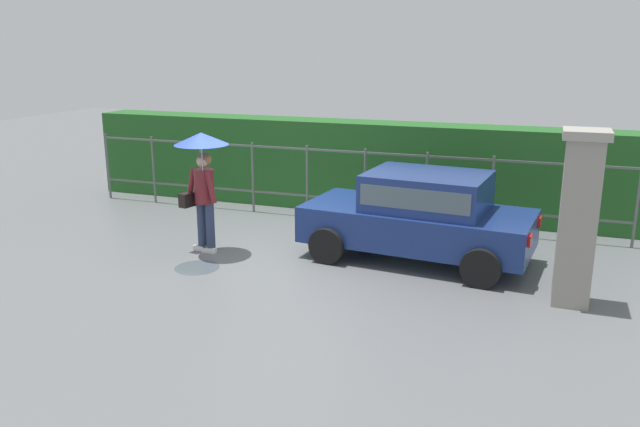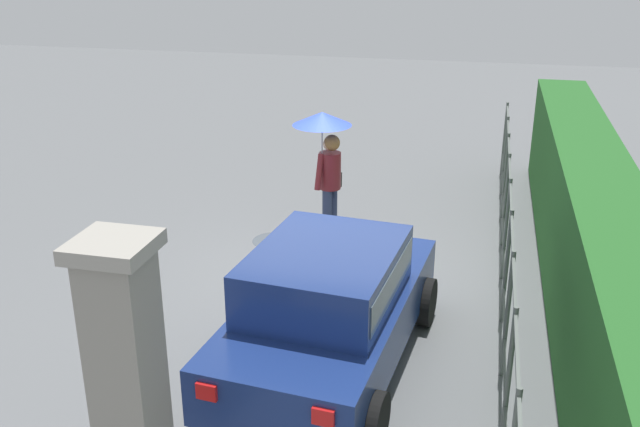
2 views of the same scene
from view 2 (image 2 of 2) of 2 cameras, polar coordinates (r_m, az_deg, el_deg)
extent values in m
plane|color=slate|center=(10.26, 0.45, -4.87)|extent=(40.00, 40.00, 0.00)
cube|color=navy|center=(7.94, 0.84, -8.41)|extent=(3.84, 1.99, 0.60)
cube|color=navy|center=(7.54, 0.51, -4.96)|extent=(2.03, 1.62, 0.60)
cube|color=#4C5B66|center=(7.53, 0.51, -4.83)|extent=(1.88, 1.62, 0.33)
cylinder|color=black|center=(9.36, -1.67, -5.51)|extent=(0.61, 0.24, 0.60)
cylinder|color=black|center=(8.97, 8.51, -7.02)|extent=(0.61, 0.24, 0.60)
cylinder|color=black|center=(7.40, -8.68, -13.67)|extent=(0.61, 0.24, 0.60)
cylinder|color=black|center=(6.90, 4.36, -16.39)|extent=(0.61, 0.24, 0.60)
cube|color=red|center=(6.60, -9.07, -13.93)|extent=(0.08, 0.20, 0.16)
cube|color=red|center=(6.23, 0.28, -16.00)|extent=(0.08, 0.20, 0.16)
cylinder|color=#2D3856|center=(11.19, 0.57, -0.19)|extent=(0.15, 0.15, 0.86)
cylinder|color=#2D3856|center=(11.36, 1.01, 0.14)|extent=(0.15, 0.15, 0.86)
cube|color=white|center=(11.36, 0.29, -1.97)|extent=(0.26, 0.10, 0.08)
cube|color=white|center=(11.53, 0.73, -1.62)|extent=(0.26, 0.10, 0.08)
cylinder|color=maroon|center=(11.03, 0.81, 3.47)|extent=(0.34, 0.34, 0.58)
sphere|color=#DBAD89|center=(10.91, 0.82, 5.62)|extent=(0.22, 0.22, 0.22)
sphere|color=olive|center=(10.89, 0.97, 5.70)|extent=(0.25, 0.25, 0.25)
cylinder|color=maroon|center=(10.87, -0.07, 3.36)|extent=(0.24, 0.14, 0.56)
cylinder|color=maroon|center=(11.25, 0.93, 3.97)|extent=(0.24, 0.14, 0.56)
cylinder|color=#B2B2B7|center=(10.91, 0.16, 5.15)|extent=(0.02, 0.02, 0.77)
cone|color=blue|center=(10.78, 0.17, 7.64)|extent=(0.90, 0.90, 0.20)
cube|color=black|center=(11.38, 0.83, 2.75)|extent=(0.23, 0.37, 0.24)
cube|color=gray|center=(6.08, -15.13, -13.07)|extent=(0.48, 0.48, 2.30)
cube|color=#9E998E|center=(5.51, -16.31, -2.56)|extent=(0.60, 0.60, 0.12)
cylinder|color=#59605B|center=(14.83, 14.58, 5.79)|extent=(0.05, 0.05, 1.50)
cylinder|color=#59605B|center=(13.64, 14.60, 4.48)|extent=(0.05, 0.05, 1.50)
cylinder|color=#59605B|center=(12.46, 14.63, 2.92)|extent=(0.05, 0.05, 1.50)
cylinder|color=#59605B|center=(11.29, 14.66, 1.04)|extent=(0.05, 0.05, 1.50)
cylinder|color=#59605B|center=(10.14, 14.69, -1.27)|extent=(0.05, 0.05, 1.50)
cylinder|color=#59605B|center=(9.01, 14.74, -4.17)|extent=(0.05, 0.05, 1.50)
cylinder|color=#59605B|center=(7.91, 14.80, -7.89)|extent=(0.05, 0.05, 1.50)
cylinder|color=#59605B|center=(6.85, 14.89, -12.79)|extent=(0.05, 0.05, 1.50)
cube|color=#59605B|center=(9.33, 15.09, 1.13)|extent=(11.07, 0.03, 0.04)
cube|color=#59605B|center=(9.70, 14.55, -4.26)|extent=(11.07, 0.03, 0.04)
cube|color=#235B23|center=(9.59, 20.85, -2.02)|extent=(12.07, 0.90, 1.90)
cylinder|color=#4C545B|center=(11.38, -3.65, -2.19)|extent=(0.72, 0.72, 0.00)
camera|label=1|loc=(12.60, -54.63, 7.91)|focal=35.91mm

